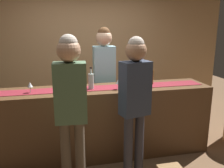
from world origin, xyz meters
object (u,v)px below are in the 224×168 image
object	(u,v)px
wine_glass_near_customer	(118,82)
customer_sipping	(135,93)
wine_bottle_amber	(151,77)
wine_bottle_clear	(91,81)
wine_glass_mid_counter	(30,85)
bartender	(104,70)
customer_browsing	(71,97)

from	to	relation	value
wine_glass_near_customer	customer_sipping	bearing A→B (deg)	-80.12
wine_bottle_amber	wine_bottle_clear	bearing A→B (deg)	-174.64
wine_bottle_amber	wine_glass_mid_counter	world-z (taller)	wine_bottle_amber
bartender	customer_sipping	xyz separation A→B (m)	(0.14, -1.17, -0.07)
wine_bottle_clear	customer_sipping	bearing A→B (deg)	-52.27
wine_bottle_clear	bartender	size ratio (longest dim) A/B	0.17
wine_glass_near_customer	customer_sipping	size ratio (longest dim) A/B	0.08
wine_bottle_clear	wine_glass_near_customer	world-z (taller)	wine_bottle_clear
customer_browsing	wine_bottle_clear	bearing A→B (deg)	69.30
customer_sipping	wine_bottle_amber	bearing A→B (deg)	40.86
wine_glass_near_customer	bartender	bearing A→B (deg)	94.80
wine_bottle_clear	customer_browsing	bearing A→B (deg)	-115.12
wine_bottle_amber	customer_browsing	distance (m)	1.41
wine_glass_mid_counter	customer_browsing	bearing A→B (deg)	-53.62
wine_glass_mid_counter	customer_browsing	world-z (taller)	customer_browsing
wine_glass_mid_counter	wine_bottle_amber	bearing A→B (deg)	3.38
customer_sipping	bartender	bearing A→B (deg)	82.55
wine_bottle_clear	wine_glass_near_customer	size ratio (longest dim) A/B	2.10
wine_glass_mid_counter	customer_browsing	size ratio (longest dim) A/B	0.08
wine_glass_near_customer	customer_browsing	world-z (taller)	customer_browsing
wine_glass_near_customer	customer_browsing	bearing A→B (deg)	-139.57
customer_sipping	customer_browsing	xyz separation A→B (m)	(-0.75, -0.10, 0.03)
wine_bottle_clear	wine_glass_near_customer	bearing A→B (deg)	-14.82
wine_bottle_amber	customer_sipping	xyz separation A→B (m)	(-0.45, -0.65, -0.04)
wine_glass_near_customer	customer_sipping	distance (m)	0.48
wine_glass_mid_counter	customer_browsing	xyz separation A→B (m)	(0.48, -0.65, -0.00)
wine_bottle_clear	wine_glass_mid_counter	distance (m)	0.79
wine_bottle_clear	wine_glass_mid_counter	world-z (taller)	wine_bottle_clear
wine_bottle_clear	customer_browsing	xyz separation A→B (m)	(-0.31, -0.66, -0.01)
wine_bottle_clear	wine_bottle_amber	size ratio (longest dim) A/B	1.00
customer_sipping	customer_browsing	world-z (taller)	customer_browsing
wine_bottle_amber	bartender	distance (m)	0.79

